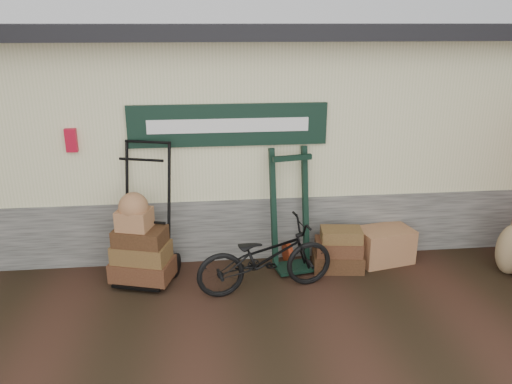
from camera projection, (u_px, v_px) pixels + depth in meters
ground at (260, 294)px, 6.24m from camera, size 80.00×80.00×0.00m
station_building at (240, 124)px, 8.29m from camera, size 14.40×4.10×3.20m
porter_trolley at (145, 212)px, 6.38m from camera, size 1.08×0.93×1.84m
green_barrow at (291, 210)px, 6.69m from camera, size 0.68×0.61×1.66m
suitcase_stack at (338, 249)px, 6.78m from camera, size 0.72×0.51×0.60m
wicker_hamper at (384, 245)px, 7.02m from camera, size 0.83×0.63×0.49m
bicycle at (266, 253)px, 6.17m from camera, size 0.90×1.83×1.02m
burlap_sack_left at (511, 249)px, 6.64m from camera, size 0.55×0.52×0.71m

